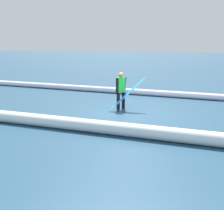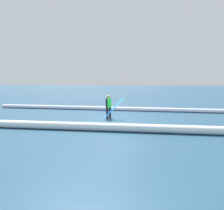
# 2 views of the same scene
# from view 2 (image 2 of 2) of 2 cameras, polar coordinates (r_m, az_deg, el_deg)

# --- Properties ---
(ground_plane) EXTENTS (158.81, 158.81, 0.00)m
(ground_plane) POSITION_cam_2_polar(r_m,az_deg,el_deg) (12.74, 0.73, -4.26)
(ground_plane) COLOR navy
(surfer) EXTENTS (0.36, 0.53, 1.55)m
(surfer) POSITION_cam_2_polar(r_m,az_deg,el_deg) (13.11, -1.00, -0.09)
(surfer) COLOR black
(surfer) RESTS_ON ground_plane
(surfboard) EXTENTS (1.48, 1.14, 1.40)m
(surfboard) POSITION_cam_2_polar(r_m,az_deg,el_deg) (12.86, 0.37, -1.04)
(surfboard) COLOR #268CE5
(surfboard) RESTS_ON ground_plane
(wave_crest_foreground) EXTENTS (23.27, 1.78, 0.32)m
(wave_crest_foreground) POSITION_cam_2_polar(r_m,az_deg,el_deg) (16.36, 5.34, -1.14)
(wave_crest_foreground) COLOR white
(wave_crest_foreground) RESTS_ON ground_plane
(wave_crest_midground) EXTENTS (18.15, 0.97, 0.41)m
(wave_crest_midground) POSITION_cam_2_polar(r_m,az_deg,el_deg) (9.90, 13.98, -6.64)
(wave_crest_midground) COLOR white
(wave_crest_midground) RESTS_ON ground_plane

